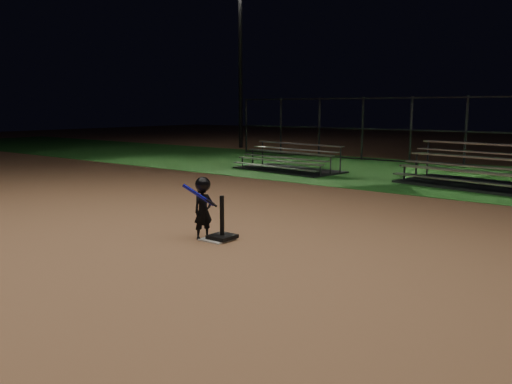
# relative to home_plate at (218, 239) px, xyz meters

# --- Properties ---
(ground) EXTENTS (80.00, 80.00, 0.00)m
(ground) POSITION_rel_home_plate_xyz_m (0.00, 0.00, -0.01)
(ground) COLOR #AC754E
(ground) RESTS_ON ground
(grass_strip) EXTENTS (60.00, 8.00, 0.01)m
(grass_strip) POSITION_rel_home_plate_xyz_m (0.00, 10.00, -0.01)
(grass_strip) COLOR #205C1E
(grass_strip) RESTS_ON ground
(home_plate) EXTENTS (0.45, 0.45, 0.02)m
(home_plate) POSITION_rel_home_plate_xyz_m (0.00, 0.00, 0.00)
(home_plate) COLOR beige
(home_plate) RESTS_ON ground
(batting_tee) EXTENTS (0.38, 0.38, 0.70)m
(batting_tee) POSITION_rel_home_plate_xyz_m (0.06, 0.05, 0.13)
(batting_tee) COLOR black
(batting_tee) RESTS_ON home_plate
(child_batter) EXTENTS (0.43, 0.55, 1.01)m
(child_batter) POSITION_rel_home_plate_xyz_m (-0.21, -0.10, 0.53)
(child_batter) COLOR black
(child_batter) RESTS_ON ground
(bleacher_left) EXTENTS (3.84, 2.24, 0.89)m
(bleacher_left) POSITION_rel_home_plate_xyz_m (-4.29, 8.22, 0.17)
(bleacher_left) COLOR silver
(bleacher_left) RESTS_ON ground
(bleacher_right) EXTENTS (4.89, 2.95, 1.13)m
(bleacher_right) POSITION_rel_home_plate_xyz_m (2.03, 8.42, 0.22)
(bleacher_right) COLOR #B4B4B9
(bleacher_right) RESTS_ON ground
(backstop_fence) EXTENTS (20.08, 0.08, 2.50)m
(backstop_fence) POSITION_rel_home_plate_xyz_m (0.00, 13.00, 1.24)
(backstop_fence) COLOR #38383D
(backstop_fence) RESTS_ON ground
(light_pole_left) EXTENTS (0.90, 0.53, 8.30)m
(light_pole_left) POSITION_rel_home_plate_xyz_m (-12.00, 14.94, 4.93)
(light_pole_left) COLOR #2D2D30
(light_pole_left) RESTS_ON ground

